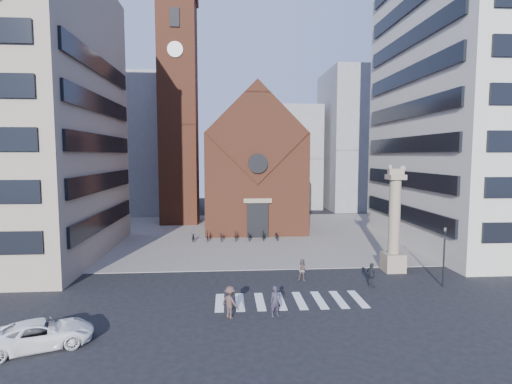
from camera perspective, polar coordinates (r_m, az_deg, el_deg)
ground at (r=29.70m, az=2.84°, el=-13.26°), size 120.00×120.00×0.00m
piazza at (r=48.00m, az=0.04°, el=-6.02°), size 46.00×30.00×0.05m
zebra_crossing at (r=26.98m, az=4.85°, el=-15.22°), size 10.20×3.20×0.01m
church at (r=53.11m, az=-0.44°, el=3.73°), size 12.00×16.65×18.00m
campanile at (r=56.66m, az=-11.01°, el=11.58°), size 5.50×5.50×31.20m
building_right at (r=48.93m, az=30.80°, el=12.26°), size 18.00×22.00×32.00m
bg_block_left at (r=69.93m, az=-17.98°, el=6.32°), size 16.00×14.00×22.00m
bg_block_mid at (r=73.56m, az=3.21°, el=4.95°), size 14.00×12.00×18.00m
bg_block_right at (r=74.48m, az=15.93°, el=7.07°), size 16.00×14.00×24.00m
lion_column at (r=34.29m, az=19.13°, el=-5.06°), size 1.63×1.60×8.68m
traffic_light at (r=31.89m, az=25.26°, el=-8.19°), size 0.13×0.16×4.30m
white_car at (r=23.40m, az=-28.33°, el=-17.41°), size 5.29×3.78×1.34m
pedestrian_0 at (r=24.29m, az=2.81°, el=-15.31°), size 0.76×0.61×1.81m
pedestrian_1 at (r=30.65m, az=6.68°, el=-11.05°), size 0.99×0.89×1.68m
pedestrian_2 at (r=30.38m, az=16.18°, el=-11.32°), size 0.81×1.10×1.74m
pedestrian_3 at (r=24.05m, az=-3.70°, el=-15.43°), size 1.36×1.35×1.89m
scooter_0 at (r=44.43m, az=-8.95°, el=-6.34°), size 0.64×1.82×0.96m
scooter_1 at (r=44.32m, az=-6.96°, el=-6.28°), size 0.51×1.77×1.06m
scooter_2 at (r=44.29m, az=-4.97°, el=-6.34°), size 0.64×1.82×0.96m
scooter_3 at (r=44.28m, az=-2.97°, el=-6.26°), size 0.51×1.77×1.06m
scooter_4 at (r=44.35m, az=-0.98°, el=-6.30°), size 0.64×1.82×0.96m
scooter_5 at (r=44.45m, az=1.00°, el=-6.21°), size 0.51×1.77×1.06m
scooter_6 at (r=44.62m, az=2.98°, el=-6.24°), size 0.64×1.82×0.96m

